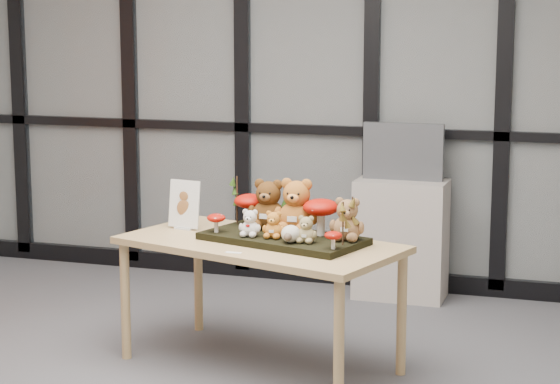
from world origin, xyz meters
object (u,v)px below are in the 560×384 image
(bear_tan_back, at_px, (347,217))
(plush_cream_hedgehog, at_px, (291,233))
(diorama_tray, at_px, (283,239))
(sign_holder, at_px, (184,207))
(display_table, at_px, (260,254))
(mushroom_back_right, at_px, (321,215))
(bear_small_yellow, at_px, (274,223))
(monitor, at_px, (403,152))
(bear_pooh_yellow, at_px, (297,203))
(bear_beige_small, at_px, (306,228))
(bear_brown_medium, at_px, (269,202))
(bear_white_bow, at_px, (250,221))
(mushroom_front_left, at_px, (216,222))
(cabinet, at_px, (401,239))
(mushroom_front_right, at_px, (333,239))
(mushroom_back_left, at_px, (250,208))

(bear_tan_back, bearing_deg, plush_cream_hedgehog, -133.10)
(diorama_tray, distance_m, sign_holder, 0.63)
(display_table, bearing_deg, mushroom_back_right, 31.22)
(bear_small_yellow, xyz_separation_m, monitor, (0.34, 1.60, 0.17))
(bear_pooh_yellow, relative_size, bear_beige_small, 2.09)
(bear_brown_medium, height_order, bear_tan_back, bear_brown_medium)
(bear_white_bow, height_order, mushroom_front_left, bear_white_bow)
(display_table, bearing_deg, sign_holder, 178.15)
(bear_tan_back, bearing_deg, diorama_tray, -163.78)
(mushroom_front_left, distance_m, cabinet, 1.72)
(diorama_tray, xyz_separation_m, mushroom_front_right, (0.32, -0.22, 0.07))
(sign_holder, xyz_separation_m, cabinet, (0.92, 1.37, -0.40))
(bear_white_bow, distance_m, mushroom_back_right, 0.36)
(display_table, bearing_deg, bear_pooh_yellow, 50.32)
(mushroom_back_right, height_order, mushroom_front_left, mushroom_back_right)
(display_table, distance_m, bear_tan_back, 0.50)
(mushroom_back_right, relative_size, mushroom_front_right, 2.17)
(bear_pooh_yellow, height_order, mushroom_front_right, bear_pooh_yellow)
(bear_tan_back, distance_m, mushroom_front_left, 0.69)
(bear_pooh_yellow, distance_m, bear_white_bow, 0.27)
(bear_beige_small, height_order, plush_cream_hedgehog, bear_beige_small)
(mushroom_front_right, bearing_deg, bear_beige_small, 149.56)
(plush_cream_hedgehog, bearing_deg, bear_small_yellow, 163.71)
(bear_beige_small, bearing_deg, bear_white_bow, -172.98)
(bear_small_yellow, xyz_separation_m, mushroom_front_left, (-0.32, 0.04, -0.02))
(bear_brown_medium, relative_size, cabinet, 0.38)
(diorama_tray, distance_m, mushroom_back_right, 0.23)
(mushroom_front_right, bearing_deg, monitor, 90.38)
(mushroom_back_right, relative_size, cabinet, 0.27)
(bear_pooh_yellow, bearing_deg, cabinet, 95.94)
(display_table, relative_size, bear_pooh_yellow, 5.04)
(bear_pooh_yellow, distance_m, mushroom_back_right, 0.15)
(monitor, bearing_deg, bear_tan_back, -89.08)
(plush_cream_hedgehog, distance_m, cabinet, 1.71)
(bear_beige_small, distance_m, monitor, 1.67)
(mushroom_back_left, height_order, cabinet, mushroom_back_left)
(bear_small_yellow, xyz_separation_m, bear_beige_small, (0.18, -0.05, -0.00))
(mushroom_front_right, relative_size, cabinet, 0.12)
(sign_holder, bearing_deg, bear_brown_medium, 8.56)
(plush_cream_hedgehog, bearing_deg, diorama_tray, 137.08)
(bear_tan_back, relative_size, mushroom_back_right, 1.13)
(bear_brown_medium, bearing_deg, plush_cream_hedgehog, -36.57)
(mushroom_back_right, bearing_deg, mushroom_front_left, -169.97)
(bear_small_yellow, xyz_separation_m, mushroom_back_right, (0.21, 0.13, 0.03))
(bear_pooh_yellow, xyz_separation_m, monitor, (0.27, 1.44, 0.10))
(plush_cream_hedgehog, bearing_deg, mushroom_back_right, 81.58)
(mushroom_back_left, height_order, mushroom_front_left, mushroom_back_left)
(bear_tan_back, xyz_separation_m, mushroom_back_right, (-0.15, 0.06, -0.01))
(mushroom_back_right, bearing_deg, bear_tan_back, -21.30)
(bear_brown_medium, height_order, mushroom_front_left, bear_brown_medium)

